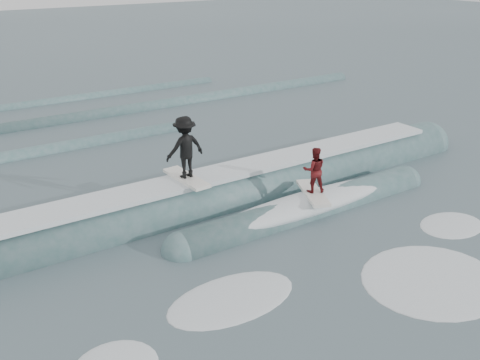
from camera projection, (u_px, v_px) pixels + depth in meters
ground at (350, 286)px, 13.20m from camera, size 160.00×160.00×0.00m
breaking_wave at (239, 201)px, 17.63m from camera, size 22.18×3.79×2.02m
surfer_black at (185, 149)px, 16.31m from camera, size 1.28×2.03×2.04m
surfer_red at (314, 174)px, 16.60m from camera, size 1.29×2.05×1.56m
whitewater at (399, 292)px, 12.98m from camera, size 13.21×7.93×0.10m
far_swells at (85, 121)px, 26.38m from camera, size 35.73×8.65×0.80m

